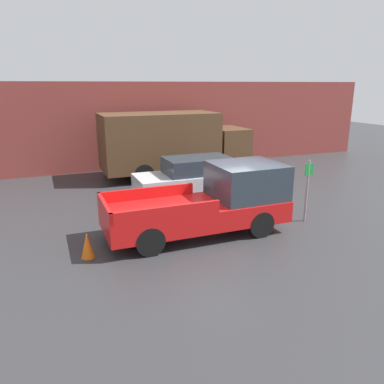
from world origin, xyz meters
The scene contains 8 objects.
ground_plane centered at (0.00, 0.00, 0.00)m, with size 60.00×60.00×0.00m, color #2D2D30.
building_wall centered at (0.00, 9.70, 2.26)m, with size 28.00×0.15×4.52m.
pickup_truck centered at (-0.58, -0.05, 0.96)m, with size 5.47×2.09×2.05m.
car centered at (0.27, 3.46, 0.84)m, with size 4.65×1.85×1.63m.
delivery_truck centered at (0.63, 7.45, 1.66)m, with size 7.24×2.62×3.08m.
parking_sign centered at (2.64, -0.37, 1.17)m, with size 0.30×0.07×2.06m.
newspaper_box centered at (-0.28, 9.37, 0.55)m, with size 0.45×0.40×1.10m.
traffic_cone centered at (-4.39, -0.49, 0.34)m, with size 0.36×0.36×0.69m.
Camera 1 is at (-5.20, -9.84, 4.39)m, focal length 35.00 mm.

